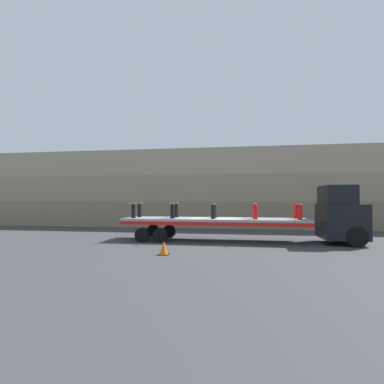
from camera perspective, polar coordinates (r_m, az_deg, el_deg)
ground_plane at (r=18.20m, az=4.19°, el=-9.27°), size 120.00×120.00×0.00m
rock_cliff at (r=26.83m, az=5.81°, el=0.70°), size 60.00×3.30×6.93m
truck_cab at (r=18.84m, az=26.65°, el=-3.96°), size 2.23×2.70×3.27m
flatbed_trailer at (r=18.14m, az=2.29°, el=-5.72°), size 10.89×2.63×1.35m
fire_hydrant_black_near_0 at (r=18.55m, az=-11.09°, el=-3.53°), size 0.30×0.52×0.90m
fire_hydrant_black_far_0 at (r=19.61m, az=-9.96°, el=-3.42°), size 0.30×0.52×0.90m
fire_hydrant_black_near_1 at (r=17.86m, az=-3.76°, el=-3.64°), size 0.30×0.52×0.90m
fire_hydrant_black_far_1 at (r=18.95m, az=-3.00°, el=-3.51°), size 0.30×0.52×0.90m
fire_hydrant_black_near_2 at (r=17.48m, az=4.02°, el=-3.69°), size 0.30×0.52×0.90m
fire_hydrant_black_far_2 at (r=18.59m, az=4.33°, el=-3.55°), size 0.30×0.52×0.90m
fire_hydrant_red_near_3 at (r=17.43m, az=12.00°, el=-3.67°), size 0.30×0.52×0.90m
fire_hydrant_red_far_3 at (r=18.55m, az=11.83°, el=-3.53°), size 0.30×0.52×0.90m
fire_hydrant_red_near_4 at (r=17.72m, az=19.87°, el=-3.58°), size 0.30×0.52×0.90m
fire_hydrant_red_far_4 at (r=18.81m, az=19.23°, el=-3.45°), size 0.30×0.52×0.90m
cargo_strap_rear at (r=19.07m, az=-10.50°, el=-2.06°), size 0.05×2.74×0.01m
cargo_strap_middle at (r=18.39m, az=-3.37°, el=-2.11°), size 0.05×2.74×0.01m
cargo_strap_front at (r=17.98m, az=11.90°, el=-2.10°), size 0.05×2.74×0.01m
traffic_cone at (r=13.75m, az=-5.38°, el=-10.56°), size 0.47×0.47×0.62m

